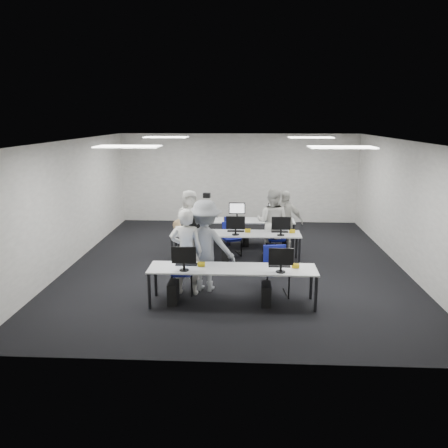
{
  "coord_description": "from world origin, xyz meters",
  "views": [
    {
      "loc": [
        0.23,
        -10.27,
        3.52
      ],
      "look_at": [
        -0.28,
        0.01,
        1.0
      ],
      "focal_mm": 35.0,
      "sensor_mm": 36.0,
      "label": 1
    }
  ],
  "objects_px": {
    "chair_6": "(234,239)",
    "student_2": "(190,221)",
    "chair_7": "(279,241)",
    "student_0": "(186,252)",
    "chair_5": "(194,241)",
    "chair_2": "(196,242)",
    "student_3": "(284,222)",
    "desk_front": "(232,270)",
    "student_1": "(272,222)",
    "photographer": "(205,246)",
    "chair_0": "(182,280)",
    "chair_4": "(276,245)",
    "chair_1": "(276,280)",
    "desk_mid": "(236,235)",
    "chair_3": "(232,245)"
  },
  "relations": [
    {
      "from": "student_2",
      "to": "photographer",
      "type": "height_order",
      "value": "photographer"
    },
    {
      "from": "chair_2",
      "to": "student_0",
      "type": "relative_size",
      "value": 0.51
    },
    {
      "from": "chair_2",
      "to": "student_0",
      "type": "height_order",
      "value": "student_0"
    },
    {
      "from": "student_3",
      "to": "photographer",
      "type": "xyz_separation_m",
      "value": [
        -1.85,
        -2.71,
        0.12
      ]
    },
    {
      "from": "chair_1",
      "to": "chair_7",
      "type": "distance_m",
      "value": 2.98
    },
    {
      "from": "chair_6",
      "to": "photographer",
      "type": "xyz_separation_m",
      "value": [
        -0.53,
        -2.85,
        0.65
      ]
    },
    {
      "from": "photographer",
      "to": "chair_7",
      "type": "bearing_deg",
      "value": -114.38
    },
    {
      "from": "desk_mid",
      "to": "chair_5",
      "type": "xyz_separation_m",
      "value": [
        -1.15,
        0.79,
        -0.41
      ]
    },
    {
      "from": "chair_1",
      "to": "student_1",
      "type": "xyz_separation_m",
      "value": [
        0.07,
        2.67,
        0.57
      ]
    },
    {
      "from": "student_1",
      "to": "photographer",
      "type": "distance_m",
      "value": 2.9
    },
    {
      "from": "chair_4",
      "to": "student_1",
      "type": "xyz_separation_m",
      "value": [
        -0.1,
        0.09,
        0.6
      ]
    },
    {
      "from": "chair_3",
      "to": "student_3",
      "type": "bearing_deg",
      "value": -9.02
    },
    {
      "from": "desk_front",
      "to": "chair_6",
      "type": "height_order",
      "value": "chair_6"
    },
    {
      "from": "chair_3",
      "to": "chair_5",
      "type": "height_order",
      "value": "chair_5"
    },
    {
      "from": "student_3",
      "to": "student_2",
      "type": "bearing_deg",
      "value": -172.36
    },
    {
      "from": "desk_mid",
      "to": "desk_front",
      "type": "bearing_deg",
      "value": -90.0
    },
    {
      "from": "chair_5",
      "to": "chair_2",
      "type": "bearing_deg",
      "value": -74.05
    },
    {
      "from": "desk_mid",
      "to": "chair_4",
      "type": "bearing_deg",
      "value": 24.68
    },
    {
      "from": "chair_5",
      "to": "student_0",
      "type": "height_order",
      "value": "student_0"
    },
    {
      "from": "chair_0",
      "to": "photographer",
      "type": "xyz_separation_m",
      "value": [
        0.47,
        0.21,
        0.68
      ]
    },
    {
      "from": "desk_mid",
      "to": "chair_3",
      "type": "distance_m",
      "value": 0.67
    },
    {
      "from": "student_0",
      "to": "chair_4",
      "type": "bearing_deg",
      "value": -122.83
    },
    {
      "from": "student_2",
      "to": "photographer",
      "type": "relative_size",
      "value": 0.87
    },
    {
      "from": "chair_6",
      "to": "chair_7",
      "type": "xyz_separation_m",
      "value": [
        1.21,
        -0.09,
        -0.0
      ]
    },
    {
      "from": "desk_front",
      "to": "student_2",
      "type": "height_order",
      "value": "student_2"
    },
    {
      "from": "chair_1",
      "to": "chair_7",
      "type": "bearing_deg",
      "value": 77.39
    },
    {
      "from": "chair_7",
      "to": "student_2",
      "type": "xyz_separation_m",
      "value": [
        -2.4,
        -0.1,
        0.54
      ]
    },
    {
      "from": "chair_0",
      "to": "chair_1",
      "type": "height_order",
      "value": "chair_1"
    },
    {
      "from": "chair_6",
      "to": "student_0",
      "type": "distance_m",
      "value": 3.25
    },
    {
      "from": "chair_2",
      "to": "student_1",
      "type": "xyz_separation_m",
      "value": [
        2.0,
        -0.05,
        0.59
      ]
    },
    {
      "from": "photographer",
      "to": "chair_0",
      "type": "bearing_deg",
      "value": 31.79
    },
    {
      "from": "chair_2",
      "to": "student_3",
      "type": "bearing_deg",
      "value": 3.99
    },
    {
      "from": "chair_4",
      "to": "student_0",
      "type": "xyz_separation_m",
      "value": [
        -1.98,
        -2.6,
        0.61
      ]
    },
    {
      "from": "chair_4",
      "to": "chair_1",
      "type": "bearing_deg",
      "value": -101.69
    },
    {
      "from": "chair_1",
      "to": "chair_4",
      "type": "xyz_separation_m",
      "value": [
        0.18,
        2.58,
        -0.03
      ]
    },
    {
      "from": "chair_6",
      "to": "student_2",
      "type": "xyz_separation_m",
      "value": [
        -1.18,
        -0.19,
        0.53
      ]
    },
    {
      "from": "chair_4",
      "to": "student_2",
      "type": "bearing_deg",
      "value": 165.2
    },
    {
      "from": "student_0",
      "to": "student_3",
      "type": "relative_size",
      "value": 1.07
    },
    {
      "from": "chair_0",
      "to": "student_0",
      "type": "distance_m",
      "value": 0.63
    },
    {
      "from": "desk_front",
      "to": "chair_5",
      "type": "height_order",
      "value": "chair_5"
    },
    {
      "from": "student_0",
      "to": "chair_5",
      "type": "bearing_deg",
      "value": -81.52
    },
    {
      "from": "student_1",
      "to": "student_2",
      "type": "relative_size",
      "value": 1.06
    },
    {
      "from": "chair_7",
      "to": "student_0",
      "type": "xyz_separation_m",
      "value": [
        -2.1,
        -2.99,
        0.6
      ]
    },
    {
      "from": "desk_front",
      "to": "chair_2",
      "type": "bearing_deg",
      "value": 108.29
    },
    {
      "from": "student_2",
      "to": "chair_2",
      "type": "bearing_deg",
      "value": -59.81
    },
    {
      "from": "chair_2",
      "to": "student_0",
      "type": "xyz_separation_m",
      "value": [
        0.12,
        -2.74,
        0.6
      ]
    },
    {
      "from": "chair_5",
      "to": "student_3",
      "type": "bearing_deg",
      "value": -8.76
    },
    {
      "from": "chair_2",
      "to": "chair_3",
      "type": "xyz_separation_m",
      "value": [
        0.94,
        -0.09,
        -0.02
      ]
    },
    {
      "from": "student_2",
      "to": "photographer",
      "type": "xyz_separation_m",
      "value": [
        0.65,
        -2.66,
        0.12
      ]
    },
    {
      "from": "chair_1",
      "to": "chair_2",
      "type": "height_order",
      "value": "chair_1"
    }
  ]
}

